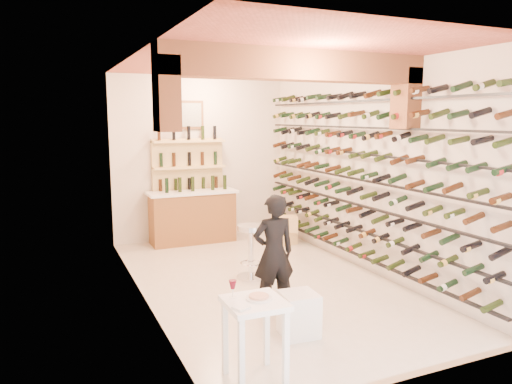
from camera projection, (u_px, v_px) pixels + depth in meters
ground at (264, 282)px, 7.19m from camera, size 6.00×6.00×0.00m
room_shell at (273, 129)px, 6.61m from camera, size 3.52×6.02×3.21m
wine_rack at (354, 173)px, 7.56m from camera, size 0.32×5.70×2.56m
back_counter at (193, 215)px, 9.38m from camera, size 1.70×0.62×1.29m
back_shelving at (188, 181)px, 9.50m from camera, size 1.40×0.31×2.73m
tasting_table at (254, 315)px, 4.42m from camera, size 0.54×0.54×0.93m
white_stool at (299, 314)px, 5.40m from camera, size 0.42×0.42×0.48m
person at (274, 253)px, 6.01m from camera, size 0.56×0.38×1.48m
chrome_barstool at (251, 248)px, 7.28m from camera, size 0.42×0.42×0.82m
crate_lower at (284, 238)px, 9.29m from camera, size 0.47×0.36×0.26m
crate_upper at (284, 224)px, 9.25m from camera, size 0.58×0.50×0.29m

